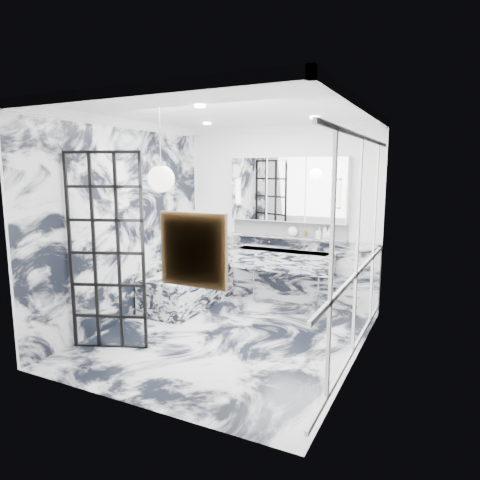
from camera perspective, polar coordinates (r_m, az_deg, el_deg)
The scene contains 25 objects.
floor at distance 5.62m, azimuth -1.65°, elevation -12.82°, with size 3.60×3.60×0.00m, color silver.
ceiling at distance 5.26m, azimuth -1.80°, elevation 16.76°, with size 3.60×3.60×0.00m, color white.
wall_back at distance 6.89m, azimuth 5.33°, elevation 3.28°, with size 3.60×3.60×0.00m, color white.
wall_front at distance 3.79m, azimuth -14.61°, elevation -1.92°, with size 3.60×3.60×0.00m, color white.
wall_left at distance 6.17m, azimuth -14.98°, elevation 2.30°, with size 3.60×3.60×0.00m, color white.
wall_right at distance 4.73m, azimuth 15.65°, elevation 0.23°, with size 3.60×3.60×0.00m, color white.
marble_clad_back at distance 7.01m, azimuth 5.14°, elevation -3.87°, with size 3.18×0.05×1.05m, color silver.
marble_clad_left at distance 6.17m, azimuth -14.85°, elevation 1.75°, with size 0.02×3.56×2.68m, color silver.
panel_molding at distance 4.75m, azimuth 15.36°, elevation -0.94°, with size 0.03×3.40×2.30m, color white.
soap_bottle_a at distance 6.60m, azimuth 11.27°, elevation 1.07°, with size 0.08×0.08×0.21m, color #8C5919.
soap_bottle_b at distance 6.62m, azimuth 10.52°, elevation 0.98°, with size 0.08×0.08×0.18m, color #4C4C51.
soap_bottle_c at distance 6.58m, azimuth 11.82°, elevation 0.84°, with size 0.13×0.13×0.16m, color silver.
face_pot at distance 6.75m, azimuth 7.06°, elevation 1.11°, with size 0.16×0.16×0.16m, color white.
amber_bottle at distance 6.69m, azimuth 8.59°, elevation 0.79°, with size 0.04×0.04×0.10m, color #8C5919.
flower_vase at distance 6.07m, azimuth -8.80°, elevation -5.20°, with size 0.09×0.09×0.12m, color silver.
crittall_door at distance 5.24m, azimuth -17.39°, elevation -1.66°, with size 0.88×0.04×2.32m, color black, non-canonical shape.
artwork at distance 3.43m, azimuth -6.24°, elevation -1.32°, with size 0.50×0.05×0.50m, color #C27E13.
pendant_light at distance 4.40m, azimuth -10.47°, elevation 8.03°, with size 0.27×0.27×0.27m, color white.
trough_sink at distance 6.72m, azimuth 5.68°, elevation -2.67°, with size 1.60×0.45×0.30m, color silver.
ledge at distance 6.81m, azimuth 6.22°, elevation 0.39°, with size 1.90×0.14×0.04m, color silver.
subway_tile at distance 6.84m, azimuth 6.42°, elevation 1.58°, with size 1.90×0.03×0.23m, color white.
mirror_cabinet at distance 6.74m, azimuth 6.35°, elevation 6.71°, with size 1.90×0.16×1.00m, color white.
sconce_left at distance 6.98m, azimuth -0.31°, elevation 6.53°, with size 0.07×0.07×0.40m, color white.
sconce_right at distance 6.41m, azimuth 12.99°, elevation 6.05°, with size 0.07×0.07×0.40m, color white.
bathtub at distance 6.84m, azimuth -6.90°, elevation -6.41°, with size 0.75×1.65×0.55m, color silver.
Camera 1 is at (2.45, -4.60, 2.12)m, focal length 32.00 mm.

